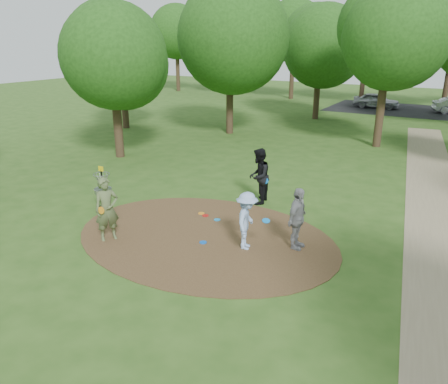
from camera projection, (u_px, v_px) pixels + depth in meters
The scene contains 15 objects.
ground at pixel (205, 237), 13.47m from camera, with size 100.00×100.00×0.00m, color #2D5119.
dirt_clearing at pixel (205, 236), 13.47m from camera, with size 8.40×8.40×0.02m, color #47301C.
footpath at pixel (442, 260), 12.03m from camera, with size 2.00×40.00×0.01m, color #8C7A5B.
parking_lot at pixel (414, 111), 37.01m from camera, with size 14.00×8.00×0.01m, color black.
player_observer_with_disc at pixel (107, 209), 12.99m from camera, with size 0.77×0.85×1.96m.
player_throwing_with_disc at pixel (247, 221), 12.47m from camera, with size 1.22×1.24×1.72m.
player_walking_with_disc at pixel (259, 176), 15.91m from camera, with size 0.95×1.13×2.07m.
player_waiting_with_disc at pixel (297, 219), 12.44m from camera, with size 0.48×1.10×1.85m.
disc_ground_cyan at pixel (217, 220), 14.67m from camera, with size 0.22×0.22×0.02m, color #1B93DE.
disc_ground_blue at pixel (203, 242), 13.04m from camera, with size 0.22×0.22×0.02m, color blue.
disc_ground_red at pixel (205, 216), 15.01m from camera, with size 0.22×0.22×0.02m, color red.
car_left at pixel (376, 101), 38.12m from camera, with size 1.55×3.85×1.31m, color #96969D.
disc_ground_orange at pixel (201, 213), 15.20m from camera, with size 0.22×0.22×0.02m, color orange.
disc_golf_basket at pixel (102, 184), 15.56m from camera, with size 0.63×0.63×1.54m.
tree_ring at pixel (371, 49), 20.21m from camera, with size 37.05×45.63×9.69m.
Camera 1 is at (6.66, -10.30, 5.78)m, focal length 35.00 mm.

